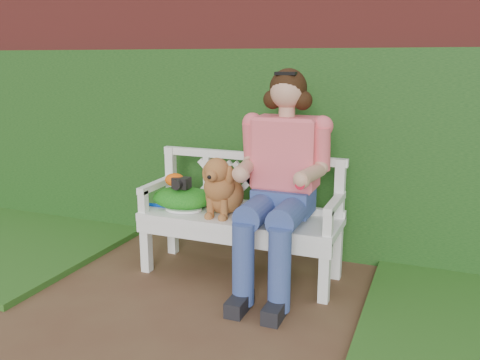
% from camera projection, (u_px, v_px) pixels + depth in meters
% --- Properties ---
extents(ground, '(60.00, 60.00, 0.00)m').
position_uv_depth(ground, '(157.00, 338.00, 3.03)').
color(ground, '#533222').
extents(brick_wall, '(10.00, 0.30, 2.20)m').
position_uv_depth(brick_wall, '(264.00, 119.00, 4.49)').
color(brick_wall, maroon).
rests_on(brick_wall, ground).
extents(ivy_hedge, '(10.00, 0.18, 1.70)m').
position_uv_depth(ivy_hedge, '(255.00, 151.00, 4.35)').
color(ivy_hedge, '#2B5A1C').
rests_on(ivy_hedge, ground).
extents(garden_bench, '(1.61, 0.69, 0.48)m').
position_uv_depth(garden_bench, '(240.00, 245.00, 3.86)').
color(garden_bench, white).
rests_on(garden_bench, ground).
extents(seated_woman, '(0.73, 0.95, 1.61)m').
position_uv_depth(seated_woman, '(283.00, 177.00, 3.59)').
color(seated_woman, '#E95782').
rests_on(seated_woman, ground).
extents(dog, '(0.38, 0.46, 0.46)m').
position_uv_depth(dog, '(223.00, 185.00, 3.77)').
color(dog, '#A66D47').
rests_on(dog, garden_bench).
extents(tennis_racket, '(0.61, 0.45, 0.03)m').
position_uv_depth(tennis_racket, '(181.00, 208.00, 3.93)').
color(tennis_racket, silver).
rests_on(tennis_racket, garden_bench).
extents(green_bag, '(0.59, 0.54, 0.16)m').
position_uv_depth(green_bag, '(182.00, 197.00, 3.98)').
color(green_bag, '#1F7B14').
rests_on(green_bag, garden_bench).
extents(camera_item, '(0.13, 0.10, 0.09)m').
position_uv_depth(camera_item, '(181.00, 183.00, 3.93)').
color(camera_item, black).
rests_on(camera_item, green_bag).
extents(baseball_glove, '(0.19, 0.15, 0.11)m').
position_uv_depth(baseball_glove, '(175.00, 180.00, 3.97)').
color(baseball_glove, '#ED570C').
rests_on(baseball_glove, green_bag).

